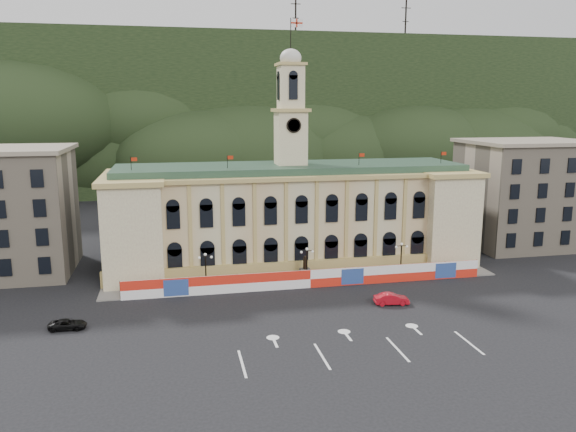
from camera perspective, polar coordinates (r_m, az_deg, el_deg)
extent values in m
plane|color=black|center=(63.95, 5.58, -11.44)|extent=(260.00, 260.00, 0.00)
cube|color=black|center=(187.13, -6.35, 10.36)|extent=(230.00, 70.00, 44.00)
cube|color=#595651|center=(174.56, 6.07, 12.94)|extent=(22.00, 8.00, 14.00)
cube|color=#595651|center=(167.00, -22.54, 10.87)|extent=(16.00, 7.00, 10.00)
cylinder|color=black|center=(177.24, 0.78, 19.47)|extent=(0.50, 0.50, 20.00)
cylinder|color=black|center=(187.86, 11.86, 18.77)|extent=(0.50, 0.50, 20.00)
cube|color=beige|center=(87.91, 0.26, -0.31)|extent=(55.00, 15.00, 14.00)
cube|color=tan|center=(81.93, 1.39, -5.36)|extent=(56.00, 0.80, 2.40)
cube|color=tan|center=(86.75, 0.26, 4.42)|extent=(56.20, 16.20, 0.60)
cube|color=#2C4936|center=(86.67, 0.26, 4.88)|extent=(53.00, 13.00, 1.20)
cube|color=beige|center=(85.27, -15.24, -1.07)|extent=(8.00, 17.00, 14.00)
cube|color=beige|center=(94.63, 14.45, 0.16)|extent=(8.00, 17.00, 14.00)
cube|color=beige|center=(86.28, 0.27, 7.91)|extent=(4.40, 4.40, 8.00)
cube|color=tan|center=(86.14, 0.27, 10.70)|extent=(5.20, 5.20, 0.50)
cube|color=beige|center=(86.18, 0.27, 12.90)|extent=(3.60, 3.60, 6.50)
cube|color=tan|center=(86.34, 0.27, 15.15)|extent=(4.20, 4.20, 0.40)
cylinder|color=black|center=(83.94, 0.60, 9.19)|extent=(2.20, 0.20, 2.20)
ellipsoid|color=beige|center=(86.41, 0.27, 15.75)|extent=(3.20, 3.20, 2.72)
cylinder|color=black|center=(86.72, 0.28, 17.86)|extent=(0.12, 0.12, 5.00)
cube|color=white|center=(87.14, 0.89, 19.02)|extent=(1.80, 0.04, 1.20)
cube|color=#B4230B|center=(87.11, 0.89, 19.02)|extent=(1.80, 0.02, 0.22)
cube|color=#B4230B|center=(87.11, 0.89, 19.02)|extent=(0.22, 0.02, 1.20)
cube|color=tan|center=(107.55, 22.94, 2.00)|extent=(20.00, 16.00, 18.00)
cube|color=gray|center=(106.60, 23.32, 6.94)|extent=(21.00, 17.00, 0.60)
cube|color=red|center=(77.09, 2.28, -6.40)|extent=(50.00, 0.25, 2.50)
cube|color=#2A468D|center=(74.84, -11.30, -7.16)|extent=(3.20, 0.05, 2.20)
cube|color=#2A468D|center=(78.57, 6.57, -6.13)|extent=(3.20, 0.05, 2.20)
cube|color=#2A468D|center=(83.90, 15.73, -5.36)|extent=(3.20, 0.05, 2.20)
cube|color=slate|center=(79.99, 1.79, -6.62)|extent=(56.00, 5.50, 0.16)
cube|color=#595651|center=(79.97, 1.75, -6.01)|extent=(1.40, 1.40, 1.80)
cylinder|color=black|center=(79.48, 1.76, -4.84)|extent=(0.60, 0.60, 1.60)
sphere|color=black|center=(79.24, 1.76, -4.21)|extent=(0.44, 0.44, 0.44)
cylinder|color=black|center=(77.32, -8.30, -7.32)|extent=(0.44, 0.44, 0.30)
cylinder|color=black|center=(76.64, -8.35, -5.72)|extent=(0.18, 0.18, 4.80)
cube|color=black|center=(76.01, -8.40, -4.06)|extent=(1.60, 0.08, 0.08)
sphere|color=silver|center=(76.01, -9.00, -4.20)|extent=(0.36, 0.36, 0.36)
sphere|color=silver|center=(76.09, -7.79, -4.15)|extent=(0.36, 0.36, 0.36)
sphere|color=silver|center=(75.94, -8.40, -3.88)|extent=(0.40, 0.40, 0.40)
cylinder|color=black|center=(79.27, 1.92, -6.73)|extent=(0.44, 0.44, 0.30)
cylinder|color=black|center=(78.61, 1.93, -5.17)|extent=(0.18, 0.18, 4.80)
cube|color=black|center=(77.99, 1.94, -3.55)|extent=(1.60, 0.08, 0.08)
sphere|color=silver|center=(77.85, 1.37, -3.69)|extent=(0.36, 0.36, 0.36)
sphere|color=silver|center=(78.22, 2.51, -3.63)|extent=(0.36, 0.36, 0.36)
sphere|color=silver|center=(77.93, 1.94, -3.37)|extent=(0.40, 0.40, 0.40)
cylinder|color=black|center=(83.56, 11.34, -6.00)|extent=(0.44, 0.44, 0.30)
cylinder|color=black|center=(82.93, 11.40, -4.52)|extent=(0.18, 0.18, 4.80)
cube|color=black|center=(82.34, 11.46, -2.98)|extent=(1.60, 0.08, 0.08)
sphere|color=silver|center=(82.07, 10.94, -3.11)|extent=(0.36, 0.36, 0.36)
sphere|color=silver|center=(82.69, 11.97, -3.04)|extent=(0.36, 0.36, 0.36)
sphere|color=silver|center=(82.28, 11.47, -2.81)|extent=(0.40, 0.40, 0.40)
imported|color=#B10C19|center=(72.14, 10.47, -8.29)|extent=(2.68, 4.76, 1.44)
imported|color=black|center=(68.21, -21.49, -10.21)|extent=(2.28, 4.25, 1.13)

